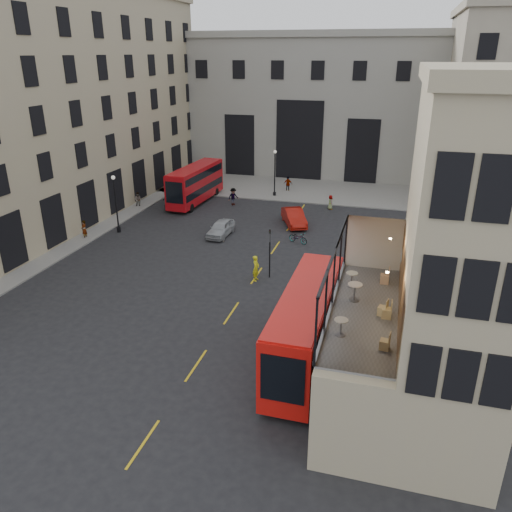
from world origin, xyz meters
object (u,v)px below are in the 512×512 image
(cafe_chair_a, at_px, (385,344))
(pedestrian_a, at_px, (138,200))
(traffic_light_near, at_px, (270,247))
(bus_far, at_px, (196,182))
(car_b, at_px, (294,217))
(cafe_chair_d, at_px, (385,278))
(cafe_table_far, at_px, (352,277))
(pedestrian_e, at_px, (84,230))
(bicycle, at_px, (298,238))
(bus_near, at_px, (306,323))
(cafe_chair_c, at_px, (383,310))
(car_a, at_px, (221,228))
(pedestrian_c, at_px, (288,184))
(cafe_table_near, at_px, (341,325))
(car_c, at_px, (179,200))
(traffic_light_far, at_px, (181,183))
(street_lamp_a, at_px, (116,207))
(street_lamp_b, at_px, (275,176))
(cyclist, at_px, (256,268))
(cafe_table_mid, at_px, (355,290))
(pedestrian_b, at_px, (233,197))
(pedestrian_d, at_px, (330,202))

(cafe_chair_a, bearing_deg, pedestrian_a, 132.67)
(traffic_light_near, height_order, bus_far, bus_far)
(car_b, height_order, cafe_chair_d, cafe_chair_d)
(cafe_table_far, bearing_deg, pedestrian_e, 151.83)
(bicycle, bearing_deg, bus_near, -142.92)
(cafe_chair_a, xyz_separation_m, cafe_chair_c, (-0.20, 2.81, 0.01))
(car_a, height_order, pedestrian_e, pedestrian_e)
(car_a, bearing_deg, pedestrian_c, 83.22)
(bus_near, distance_m, cafe_table_near, 5.66)
(bus_near, xyz_separation_m, cafe_table_near, (2.18, -4.45, 2.72))
(car_a, relative_size, car_c, 0.85)
(car_a, bearing_deg, traffic_light_near, -47.70)
(traffic_light_far, xyz_separation_m, cafe_table_far, (20.65, -25.62, 2.66))
(street_lamp_a, bearing_deg, street_lamp_b, 55.49)
(car_b, xyz_separation_m, cyclist, (-0.11, -13.19, 0.18))
(traffic_light_far, xyz_separation_m, cafe_chair_c, (22.30, -28.27, 2.42))
(car_b, distance_m, pedestrian_a, 17.33)
(bus_near, relative_size, cafe_table_far, 14.38)
(traffic_light_far, xyz_separation_m, pedestrian_a, (-4.00, -2.34, -1.58))
(traffic_light_far, xyz_separation_m, cafe_table_near, (20.68, -30.48, 2.66))
(cyclist, relative_size, cafe_table_near, 2.65)
(cafe_chair_d, bearing_deg, bicycle, 114.81)
(cafe_table_far, bearing_deg, car_a, 127.32)
(bus_near, xyz_separation_m, car_a, (-11.02, 17.68, -1.66))
(street_lamp_b, height_order, car_b, street_lamp_b)
(bicycle, bearing_deg, cafe_table_near, -139.97)
(car_c, relative_size, cafe_chair_c, 6.06)
(cafe_chair_a, bearing_deg, car_c, 126.57)
(bus_near, xyz_separation_m, cafe_table_mid, (2.43, -1.13, 2.80))
(pedestrian_a, height_order, cafe_chair_c, cafe_chair_c)
(traffic_light_near, relative_size, pedestrian_b, 2.00)
(pedestrian_b, bearing_deg, cafe_table_near, -113.70)
(cyclist, bearing_deg, cafe_chair_a, -144.66)
(pedestrian_b, distance_m, pedestrian_c, 8.57)
(cafe_table_far, distance_m, cafe_chair_d, 1.81)
(cafe_table_mid, relative_size, cafe_chair_a, 1.13)
(bicycle, bearing_deg, pedestrian_b, 68.22)
(pedestrian_c, relative_size, cafe_chair_a, 2.38)
(car_a, bearing_deg, cafe_chair_d, -46.23)
(bicycle, bearing_deg, bus_far, 79.34)
(bus_near, relative_size, bus_far, 1.03)
(street_lamp_a, height_order, cafe_table_near, street_lamp_a)
(pedestrian_d, xyz_separation_m, cafe_chair_a, (6.56, -33.66, 4.06))
(car_c, height_order, cafe_chair_c, cafe_chair_c)
(bicycle, xyz_separation_m, pedestrian_d, (1.31, 10.91, 0.27))
(traffic_light_near, distance_m, bus_far, 21.43)
(pedestrian_c, height_order, cafe_chair_a, cafe_chair_a)
(bus_far, relative_size, cafe_chair_c, 12.84)
(car_c, xyz_separation_m, cafe_chair_d, (22.36, -24.20, 4.17))
(car_b, height_order, cafe_table_near, cafe_table_near)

